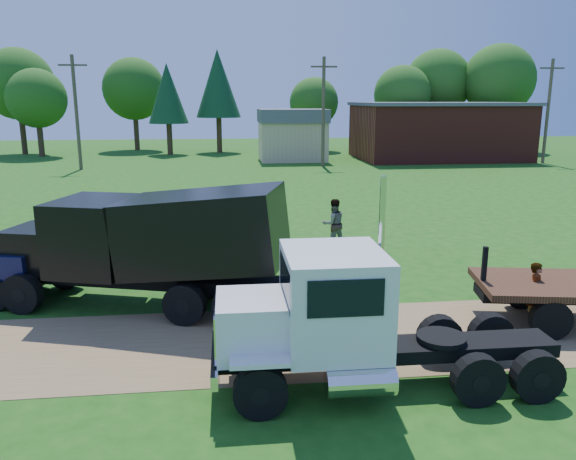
{
  "coord_description": "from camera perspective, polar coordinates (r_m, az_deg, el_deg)",
  "views": [
    {
      "loc": [
        -2.44,
        -12.35,
        5.63
      ],
      "look_at": [
        -0.47,
        4.73,
        1.6
      ],
      "focal_mm": 35.0,
      "sensor_mm": 36.0,
      "label": 1
    }
  ],
  "objects": [
    {
      "name": "utility_poles",
      "position": [
        48.1,
        3.61,
        12.08
      ],
      "size": [
        42.2,
        0.28,
        9.0
      ],
      "color": "#4F3B2D",
      "rests_on": "ground"
    },
    {
      "name": "orange_pickup",
      "position": [
        22.31,
        -12.76,
        0.08
      ],
      "size": [
        5.22,
        2.83,
        1.39
      ],
      "primitive_type": "imported",
      "rotation": [
        0.0,
        0.0,
        1.46
      ],
      "color": "red",
      "rests_on": "ground"
    },
    {
      "name": "tan_shed",
      "position": [
        52.84,
        0.44,
        9.72
      ],
      "size": [
        6.2,
        5.4,
        4.7
      ],
      "color": "tan",
      "rests_on": "ground"
    },
    {
      "name": "dirt_track",
      "position": [
        13.79,
        4.29,
        -10.92
      ],
      "size": [
        120.0,
        4.2,
        0.01
      ],
      "primitive_type": "cube",
      "color": "brown",
      "rests_on": "ground"
    },
    {
      "name": "white_semi_tractor",
      "position": [
        11.11,
        5.04,
        -9.11
      ],
      "size": [
        6.91,
        2.5,
        4.17
      ],
      "rotation": [
        0.0,
        0.0,
        -0.01
      ],
      "color": "black",
      "rests_on": "ground"
    },
    {
      "name": "black_dump_truck",
      "position": [
        15.57,
        -13.59,
        -1.07
      ],
      "size": [
        8.09,
        4.45,
        3.44
      ],
      "rotation": [
        0.0,
        0.0,
        -0.29
      ],
      "color": "black",
      "rests_on": "ground"
    },
    {
      "name": "tree_row",
      "position": [
        62.14,
        -0.51,
        14.29
      ],
      "size": [
        58.16,
        12.66,
        11.49
      ],
      "color": "#352316",
      "rests_on": "ground"
    },
    {
      "name": "brick_building",
      "position": [
        56.28,
        14.95,
        9.73
      ],
      "size": [
        15.4,
        10.4,
        5.3
      ],
      "color": "maroon",
      "rests_on": "ground"
    },
    {
      "name": "ground",
      "position": [
        13.79,
        4.29,
        -10.94
      ],
      "size": [
        140.0,
        140.0,
        0.0
      ],
      "primitive_type": "plane",
      "color": "#164A10",
      "rests_on": "ground"
    },
    {
      "name": "spectator_a",
      "position": [
        15.85,
        23.87,
        -5.79
      ],
      "size": [
        0.65,
        0.68,
        1.56
      ],
      "primitive_type": "imported",
      "rotation": [
        0.0,
        0.0,
        0.9
      ],
      "color": "#999999",
      "rests_on": "ground"
    },
    {
      "name": "spectator_b",
      "position": [
        21.57,
        4.64,
        0.64
      ],
      "size": [
        1.06,
        0.91,
        1.92
      ],
      "primitive_type": "imported",
      "rotation": [
        0.0,
        0.0,
        3.35
      ],
      "color": "#999999",
      "rests_on": "ground"
    }
  ]
}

